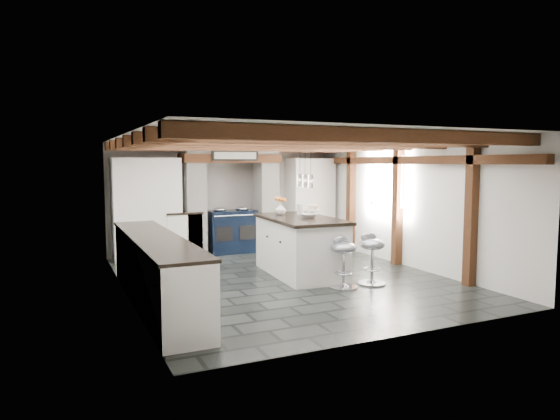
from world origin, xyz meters
name	(u,v)px	position (x,y,z in m)	size (l,w,h in m)	color
ground	(285,279)	(0.00, 0.00, 0.00)	(6.00, 6.00, 0.00)	black
room_shell	(222,209)	(-0.61, 1.42, 1.07)	(6.00, 6.03, 6.00)	silver
range_cooker	(231,231)	(0.00, 2.68, 0.47)	(1.00, 0.63, 0.99)	black
kitchen_island	(300,245)	(0.38, 0.18, 0.50)	(1.16, 2.05, 1.31)	white
bar_stool_near	(372,253)	(1.08, -0.91, 0.51)	(0.44, 0.44, 0.82)	silver
bar_stool_far	(343,256)	(0.55, -0.93, 0.50)	(0.44, 0.44, 0.80)	silver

